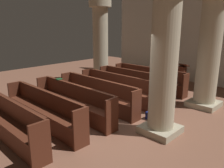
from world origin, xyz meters
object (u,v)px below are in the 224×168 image
(kneeler_box_navy, at_px, (154,116))
(pillar_aisle_rear, at_px, (164,58))
(lectern, at_px, (182,77))
(pillar_far_side, at_px, (100,41))
(pew_row_0, at_px, (149,78))
(pew_row_2, at_px, (117,87))
(pew_row_1, at_px, (134,82))
(pew_row_6, at_px, (6,119))
(pew_row_3, at_px, (97,93))
(pew_row_5, at_px, (43,108))
(pew_row_4, at_px, (73,100))
(pillar_aisle_side, at_px, (209,49))
(hymn_book, at_px, (59,79))

(kneeler_box_navy, bearing_deg, pillar_aisle_rear, -44.99)
(lectern, bearing_deg, pillar_far_side, -152.40)
(pew_row_0, height_order, pillar_aisle_rear, pillar_aisle_rear)
(pew_row_2, relative_size, pillar_far_side, 0.90)
(pew_row_0, bearing_deg, pew_row_1, -90.00)
(pew_row_6, xyz_separation_m, kneeler_box_navy, (1.97, 3.43, -0.39))
(pew_row_0, relative_size, pillar_far_side, 0.90)
(pew_row_2, relative_size, kneeler_box_navy, 8.40)
(pew_row_1, height_order, pew_row_3, same)
(pew_row_0, relative_size, lectern, 3.14)
(pillar_aisle_rear, bearing_deg, pew_row_5, -143.79)
(pew_row_5, distance_m, kneeler_box_navy, 3.16)
(pew_row_4, bearing_deg, pillar_aisle_side, 54.65)
(pew_row_6, bearing_deg, pew_row_1, 90.00)
(pew_row_0, xyz_separation_m, pew_row_1, (0.00, -0.99, 0.00))
(pew_row_4, distance_m, pillar_aisle_rear, 3.06)
(pew_row_0, height_order, hymn_book, hymn_book)
(pew_row_0, bearing_deg, pillar_aisle_side, -8.05)
(pew_row_2, xyz_separation_m, pillar_aisle_rear, (2.54, -1.10, 1.45))
(pew_row_0, xyz_separation_m, pew_row_5, (0.00, -4.93, 0.00))
(pew_row_1, xyz_separation_m, pillar_aisle_side, (2.54, 0.63, 1.45))
(pillar_aisle_rear, xyz_separation_m, hymn_book, (-3.53, -0.69, -1.00))
(pew_row_6, bearing_deg, lectern, 83.40)
(kneeler_box_navy, bearing_deg, pew_row_5, -128.87)
(pillar_aisle_side, bearing_deg, pew_row_3, -134.38)
(pew_row_2, bearing_deg, kneeler_box_navy, -14.79)
(pillar_far_side, xyz_separation_m, lectern, (3.33, 1.74, -1.50))
(pew_row_1, distance_m, pillar_aisle_side, 2.99)
(hymn_book, height_order, kneeler_box_navy, hymn_book)
(pew_row_4, relative_size, kneeler_box_navy, 8.40)
(pew_row_0, xyz_separation_m, pillar_aisle_rear, (2.54, -3.07, 1.45))
(lectern, distance_m, kneeler_box_navy, 3.98)
(pew_row_2, distance_m, pew_row_4, 1.97)
(pew_row_5, bearing_deg, pillar_aisle_side, 60.91)
(pew_row_1, distance_m, pew_row_4, 2.96)
(pew_row_2, relative_size, hymn_book, 17.27)
(pew_row_1, relative_size, pew_row_5, 1.00)
(pew_row_2, relative_size, pew_row_5, 1.00)
(pillar_aisle_rear, bearing_deg, lectern, 111.30)
(pew_row_5, bearing_deg, kneeler_box_navy, 51.13)
(pew_row_2, distance_m, lectern, 3.39)
(pillar_far_side, bearing_deg, pew_row_3, -45.38)
(pew_row_3, height_order, pillar_aisle_side, pillar_aisle_side)
(pillar_aisle_rear, bearing_deg, pew_row_3, 177.52)
(lectern, xyz_separation_m, hymn_book, (-1.82, -5.07, 0.50))
(pew_row_3, distance_m, hymn_book, 1.34)
(pew_row_5, xyz_separation_m, pillar_aisle_side, (2.54, 4.57, 1.45))
(pew_row_3, xyz_separation_m, pillar_far_side, (-2.49, 2.53, 1.45))
(hymn_book, bearing_deg, pillar_far_side, 114.42)
(pew_row_4, height_order, lectern, lectern)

